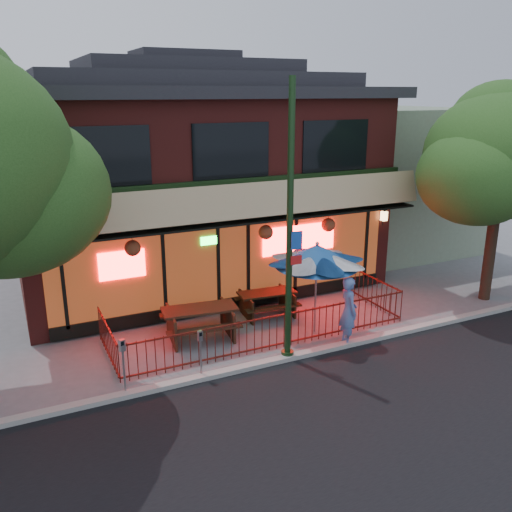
{
  "coord_description": "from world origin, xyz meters",
  "views": [
    {
      "loc": [
        -6.19,
        -11.55,
        6.64
      ],
      "look_at": [
        0.24,
        2.0,
        2.09
      ],
      "focal_mm": 38.0,
      "sensor_mm": 36.0,
      "label": 1
    }
  ],
  "objects_px": {
    "parking_meter_near": "(200,346)",
    "street_light": "(290,241)",
    "picnic_table_right": "(267,300)",
    "patio_umbrella": "(317,255)",
    "pedestrian": "(348,311)",
    "street_tree_right": "(502,148)",
    "parking_meter_far": "(123,358)",
    "picnic_table_left": "(200,318)"
  },
  "relations": [
    {
      "from": "picnic_table_left",
      "to": "street_tree_right",
      "type": "bearing_deg",
      "value": -6.95
    },
    {
      "from": "street_light",
      "to": "parking_meter_far",
      "type": "height_order",
      "value": "street_light"
    },
    {
      "from": "street_light",
      "to": "pedestrian",
      "type": "height_order",
      "value": "street_light"
    },
    {
      "from": "parking_meter_near",
      "to": "street_light",
      "type": "bearing_deg",
      "value": -0.06
    },
    {
      "from": "patio_umbrella",
      "to": "street_tree_right",
      "type": "bearing_deg",
      "value": -1.0
    },
    {
      "from": "parking_meter_far",
      "to": "patio_umbrella",
      "type": "bearing_deg",
      "value": 10.95
    },
    {
      "from": "picnic_table_right",
      "to": "patio_umbrella",
      "type": "height_order",
      "value": "patio_umbrella"
    },
    {
      "from": "picnic_table_left",
      "to": "pedestrian",
      "type": "bearing_deg",
      "value": -31.04
    },
    {
      "from": "pedestrian",
      "to": "parking_meter_near",
      "type": "xyz_separation_m",
      "value": [
        -4.26,
        -0.05,
        -0.13
      ]
    },
    {
      "from": "street_light",
      "to": "street_tree_right",
      "type": "relative_size",
      "value": 1.0
    },
    {
      "from": "street_light",
      "to": "patio_umbrella",
      "type": "relative_size",
      "value": 2.6
    },
    {
      "from": "patio_umbrella",
      "to": "parking_meter_near",
      "type": "relative_size",
      "value": 2.18
    },
    {
      "from": "street_light",
      "to": "patio_umbrella",
      "type": "xyz_separation_m",
      "value": [
        1.49,
        1.1,
        -0.85
      ]
    },
    {
      "from": "picnic_table_left",
      "to": "pedestrian",
      "type": "xyz_separation_m",
      "value": [
        3.51,
        -2.11,
        0.38
      ]
    },
    {
      "from": "street_tree_right",
      "to": "pedestrian",
      "type": "height_order",
      "value": "street_tree_right"
    },
    {
      "from": "picnic_table_left",
      "to": "pedestrian",
      "type": "distance_m",
      "value": 4.11
    },
    {
      "from": "parking_meter_far",
      "to": "pedestrian",
      "type": "bearing_deg",
      "value": 0.47
    },
    {
      "from": "parking_meter_near",
      "to": "street_tree_right",
      "type": "bearing_deg",
      "value": 5.41
    },
    {
      "from": "picnic_table_right",
      "to": "parking_meter_near",
      "type": "height_order",
      "value": "parking_meter_near"
    },
    {
      "from": "patio_umbrella",
      "to": "street_light",
      "type": "bearing_deg",
      "value": -143.44
    },
    {
      "from": "street_light",
      "to": "pedestrian",
      "type": "relative_size",
      "value": 3.63
    },
    {
      "from": "street_tree_right",
      "to": "patio_umbrella",
      "type": "distance_m",
      "value": 7.07
    },
    {
      "from": "patio_umbrella",
      "to": "parking_meter_far",
      "type": "relative_size",
      "value": 1.93
    },
    {
      "from": "patio_umbrella",
      "to": "pedestrian",
      "type": "distance_m",
      "value": 1.75
    },
    {
      "from": "street_light",
      "to": "parking_meter_far",
      "type": "xyz_separation_m",
      "value": [
        -4.2,
        0.0,
        -2.2
      ]
    },
    {
      "from": "street_tree_right",
      "to": "patio_umbrella",
      "type": "height_order",
      "value": "street_tree_right"
    },
    {
      "from": "picnic_table_right",
      "to": "pedestrian",
      "type": "height_order",
      "value": "pedestrian"
    },
    {
      "from": "street_tree_right",
      "to": "street_light",
      "type": "bearing_deg",
      "value": -172.99
    },
    {
      "from": "street_tree_right",
      "to": "pedestrian",
      "type": "xyz_separation_m",
      "value": [
        -6.15,
        -0.94,
        -3.99
      ]
    },
    {
      "from": "patio_umbrella",
      "to": "parking_meter_far",
      "type": "bearing_deg",
      "value": -169.05
    },
    {
      "from": "patio_umbrella",
      "to": "parking_meter_near",
      "type": "xyz_separation_m",
      "value": [
        -3.86,
        -1.1,
        -1.46
      ]
    },
    {
      "from": "patio_umbrella",
      "to": "parking_meter_far",
      "type": "height_order",
      "value": "patio_umbrella"
    },
    {
      "from": "street_tree_right",
      "to": "picnic_table_right",
      "type": "height_order",
      "value": "street_tree_right"
    },
    {
      "from": "street_tree_right",
      "to": "parking_meter_far",
      "type": "xyz_separation_m",
      "value": [
        -12.24,
        -0.99,
        -4.01
      ]
    },
    {
      "from": "street_light",
      "to": "picnic_table_right",
      "type": "relative_size",
      "value": 3.73
    },
    {
      "from": "parking_meter_far",
      "to": "parking_meter_near",
      "type": "bearing_deg",
      "value": 0.0
    },
    {
      "from": "parking_meter_near",
      "to": "picnic_table_left",
      "type": "bearing_deg",
      "value": 70.79
    },
    {
      "from": "street_light",
      "to": "picnic_table_right",
      "type": "xyz_separation_m",
      "value": [
        0.8,
        2.8,
        -2.65
      ]
    },
    {
      "from": "street_light",
      "to": "parking_meter_near",
      "type": "relative_size",
      "value": 5.66
    },
    {
      "from": "parking_meter_near",
      "to": "picnic_table_right",
      "type": "bearing_deg",
      "value": 41.46
    },
    {
      "from": "street_light",
      "to": "parking_meter_near",
      "type": "xyz_separation_m",
      "value": [
        -2.37,
        0.0,
        -2.31
      ]
    },
    {
      "from": "street_light",
      "to": "pedestrian",
      "type": "xyz_separation_m",
      "value": [
        1.89,
        0.05,
        -2.19
      ]
    }
  ]
}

